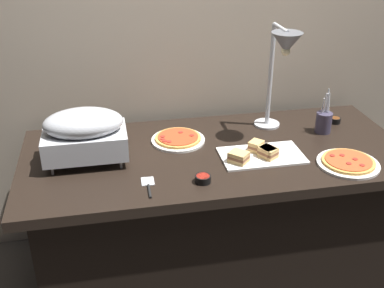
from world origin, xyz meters
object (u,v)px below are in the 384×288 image
object	(u,v)px
sauce_cup_far	(335,120)
sandwich_platter	(259,154)
pizza_plate_center	(178,139)
serving_spatula	(148,186)
utensil_holder	(324,122)
chafing_dish	(84,133)
pizza_plate_front	(348,162)
sauce_cup_near	(203,179)
heat_lamp	(283,54)

from	to	relation	value
sauce_cup_far	sandwich_platter	bearing A→B (deg)	-150.54
sandwich_platter	sauce_cup_far	world-z (taller)	sandwich_platter
pizza_plate_center	serving_spatula	size ratio (longest dim) A/B	1.61
utensil_holder	chafing_dish	bearing A→B (deg)	-176.06
pizza_plate_front	pizza_plate_center	xyz separation A→B (m)	(-0.74, 0.40, 0.00)
sauce_cup_near	sandwich_platter	bearing A→B (deg)	28.07
heat_lamp	sauce_cup_near	xyz separation A→B (m)	(-0.47, -0.38, -0.42)
pizza_plate_front	sauce_cup_far	xyz separation A→B (m)	(0.16, 0.45, 0.00)
utensil_holder	pizza_plate_center	bearing A→B (deg)	177.15
heat_lamp	sandwich_platter	xyz separation A→B (m)	(-0.16, -0.21, -0.42)
chafing_dish	sauce_cup_near	size ratio (longest dim) A/B	5.39
pizza_plate_front	serving_spatula	distance (m)	0.94
sandwich_platter	pizza_plate_center	bearing A→B (deg)	144.70
pizza_plate_center	sandwich_platter	distance (m)	0.43
sandwich_platter	sauce_cup_near	distance (m)	0.35
chafing_dish	serving_spatula	size ratio (longest dim) A/B	2.24
heat_lamp	pizza_plate_front	size ratio (longest dim) A/B	1.96
utensil_holder	serving_spatula	distance (m)	1.04
pizza_plate_center	sauce_cup_far	distance (m)	0.90
heat_lamp	pizza_plate_front	xyz separation A→B (m)	(0.23, -0.36, -0.43)
chafing_dish	sauce_cup_near	distance (m)	0.59
sauce_cup_near	pizza_plate_center	bearing A→B (deg)	95.59
sauce_cup_near	serving_spatula	bearing A→B (deg)	178.07
pizza_plate_front	utensil_holder	world-z (taller)	utensil_holder
sandwich_platter	utensil_holder	bearing A→B (deg)	26.38
sandwich_platter	serving_spatula	world-z (taller)	sandwich_platter
pizza_plate_front	chafing_dish	bearing A→B (deg)	167.17
pizza_plate_center	serving_spatula	distance (m)	0.45
chafing_dish	utensil_holder	distance (m)	1.24
chafing_dish	serving_spatula	bearing A→B (deg)	-47.61
heat_lamp	sandwich_platter	world-z (taller)	heat_lamp
pizza_plate_center	sandwich_platter	bearing A→B (deg)	-35.30
serving_spatula	sauce_cup_near	bearing A→B (deg)	-1.93
sauce_cup_far	serving_spatula	world-z (taller)	sauce_cup_far
serving_spatula	sauce_cup_far	bearing A→B (deg)	23.03
pizza_plate_center	sauce_cup_near	bearing A→B (deg)	-84.41
utensil_holder	sauce_cup_far	bearing A→B (deg)	39.05
heat_lamp	pizza_plate_center	distance (m)	0.67
sauce_cup_far	utensil_holder	world-z (taller)	utensil_holder
heat_lamp	sauce_cup_near	bearing A→B (deg)	-141.31
pizza_plate_center	sauce_cup_near	world-z (taller)	sauce_cup_near
sandwich_platter	serving_spatula	distance (m)	0.57
heat_lamp	pizza_plate_center	world-z (taller)	heat_lamp
chafing_dish	utensil_holder	xyz separation A→B (m)	(1.23, 0.09, -0.09)
sauce_cup_far	serving_spatula	xyz separation A→B (m)	(-1.09, -0.47, -0.01)
pizza_plate_center	sandwich_platter	world-z (taller)	sandwich_platter
pizza_plate_front	sauce_cup_far	size ratio (longest dim) A/B	4.78
chafing_dish	heat_lamp	size ratio (longest dim) A/B	0.68
chafing_dish	heat_lamp	bearing A→B (deg)	5.08
chafing_dish	pizza_plate_center	xyz separation A→B (m)	(0.46, 0.12, -0.14)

